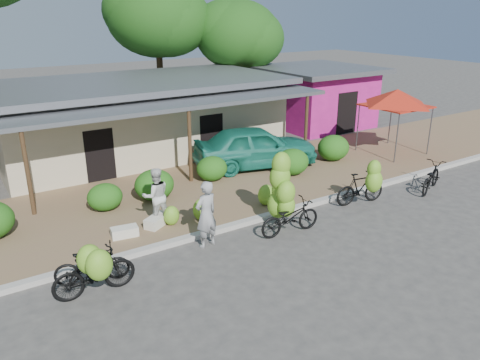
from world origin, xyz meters
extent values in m
plane|color=#3F3D3B|center=(0.00, 0.00, 0.00)|extent=(100.00, 100.00, 0.00)
cube|color=brown|center=(0.00, 5.00, 0.06)|extent=(60.00, 6.00, 0.12)
cube|color=#A8A399|center=(0.00, 2.00, 0.07)|extent=(60.00, 0.25, 0.15)
cube|color=#BAAF8D|center=(0.00, 11.00, 1.55)|extent=(12.00, 6.00, 3.10)
cube|color=slate|center=(0.00, 11.00, 3.23)|extent=(13.00, 7.00, 0.25)
cube|color=black|center=(0.00, 8.05, 1.10)|extent=(1.40, 0.12, 2.20)
cube|color=slate|center=(0.00, 7.00, 2.90)|extent=(13.00, 2.00, 0.15)
cylinder|color=#4A371D|center=(-5.60, 6.10, 1.43)|extent=(0.14, 0.14, 2.85)
cylinder|color=#4A371D|center=(0.00, 6.10, 1.43)|extent=(0.14, 0.14, 2.85)
cylinder|color=#4A371D|center=(5.60, 6.10, 1.43)|extent=(0.14, 0.14, 2.85)
cube|color=#CB1F88|center=(10.50, 11.00, 1.50)|extent=(5.00, 5.00, 3.00)
cube|color=slate|center=(10.50, 11.00, 3.12)|extent=(6.00, 6.00, 0.25)
cube|color=black|center=(10.50, 8.55, 1.10)|extent=(1.40, 0.12, 2.20)
cylinder|color=#4A371D|center=(3.50, 16.50, 3.12)|extent=(0.36, 0.36, 6.25)
ellipsoid|color=#154310|center=(3.50, 16.50, 5.90)|extent=(5.56, 5.56, 4.45)
ellipsoid|color=#154310|center=(3.00, 16.80, 6.20)|extent=(4.73, 4.73, 3.78)
cylinder|color=#4A371D|center=(7.50, 14.50, 2.59)|extent=(0.36, 0.36, 5.18)
ellipsoid|color=#154310|center=(7.50, 14.50, 4.90)|extent=(4.82, 4.82, 3.86)
ellipsoid|color=#154310|center=(7.00, 14.80, 5.20)|extent=(4.10, 4.10, 3.28)
ellipsoid|color=#155012|center=(-3.57, 5.20, 0.56)|extent=(1.13, 1.02, 0.88)
ellipsoid|color=#155012|center=(-1.88, 5.15, 0.65)|extent=(1.35, 1.22, 1.05)
ellipsoid|color=#155012|center=(0.72, 5.76, 0.59)|extent=(1.19, 1.07, 0.93)
ellipsoid|color=#155012|center=(3.69, 4.62, 0.63)|extent=(1.32, 1.19, 1.03)
ellipsoid|color=#155012|center=(6.35, 5.13, 0.67)|extent=(1.40, 1.26, 1.09)
cylinder|color=#59595E|center=(8.30, 3.45, 1.17)|extent=(0.05, 0.05, 2.10)
cylinder|color=#59595E|center=(10.50, 3.45, 1.17)|extent=(0.05, 0.05, 2.10)
cylinder|color=#59595E|center=(8.30, 5.65, 1.17)|extent=(0.05, 0.05, 2.10)
cylinder|color=#59595E|center=(10.50, 5.65, 1.17)|extent=(0.05, 0.05, 2.10)
cube|color=red|center=(9.40, 4.55, 2.25)|extent=(2.40, 2.40, 0.06)
cone|color=red|center=(9.40, 4.55, 2.63)|extent=(3.50, 3.50, 0.70)
imported|color=black|center=(-5.14, 1.32, 0.46)|extent=(1.87, 1.07, 0.93)
ellipsoid|color=#73B42D|center=(-5.32, 0.70, 0.98)|extent=(0.57, 0.49, 0.72)
imported|color=black|center=(-5.24, 0.78, 0.57)|extent=(1.93, 0.61, 1.15)
ellipsoid|color=#73B42D|center=(-5.27, 0.14, 1.09)|extent=(0.58, 0.49, 0.73)
imported|color=black|center=(0.51, 0.79, 0.51)|extent=(2.00, 0.83, 1.03)
ellipsoid|color=#73B42D|center=(0.50, 1.35, 0.74)|extent=(0.70, 0.60, 0.88)
ellipsoid|color=#73B42D|center=(0.60, 1.34, 1.16)|extent=(0.64, 0.54, 0.80)
ellipsoid|color=#73B42D|center=(0.52, 1.34, 1.60)|extent=(0.66, 0.56, 0.82)
ellipsoid|color=#73B42D|center=(0.55, 1.34, 2.00)|extent=(0.59, 0.51, 0.74)
ellipsoid|color=#73B42D|center=(0.52, 0.99, 0.80)|extent=(0.54, 0.46, 0.68)
ellipsoid|color=#73B42D|center=(0.48, 1.00, 1.23)|extent=(0.58, 0.50, 0.73)
imported|color=black|center=(3.93, 1.28, 0.56)|extent=(1.93, 0.85, 1.12)
ellipsoid|color=#73B42D|center=(3.81, 0.64, 1.03)|extent=(0.59, 0.50, 0.74)
ellipsoid|color=#73B42D|center=(3.82, 0.69, 1.43)|extent=(0.48, 0.41, 0.60)
imported|color=black|center=(6.98, 0.73, 0.52)|extent=(2.09, 1.37, 1.04)
ellipsoid|color=#73B42D|center=(-2.27, 3.00, 0.42)|extent=(0.48, 0.41, 0.61)
ellipsoid|color=#73B42D|center=(-1.33, 2.84, 0.46)|extent=(0.54, 0.46, 0.68)
ellipsoid|color=#73B42D|center=(1.02, 2.68, 0.48)|extent=(0.57, 0.49, 0.72)
cube|color=beige|center=(-2.65, 3.20, 0.27)|extent=(0.93, 0.79, 0.30)
cube|color=beige|center=(-3.73, 3.03, 0.26)|extent=(0.80, 0.49, 0.28)
imported|color=gray|center=(-1.92, 1.45, 0.96)|extent=(0.78, 0.59, 1.93)
imported|color=silver|center=(-2.55, 3.40, 0.99)|extent=(0.92, 0.76, 1.74)
imported|color=#19745F|center=(3.02, 6.20, 0.98)|extent=(5.39, 3.25, 1.72)
camera|label=1|loc=(-7.52, -8.87, 6.23)|focal=35.00mm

